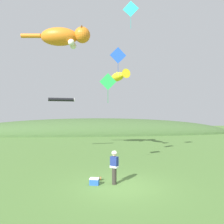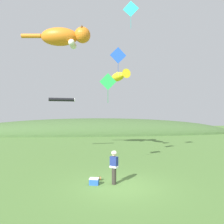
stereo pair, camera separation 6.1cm
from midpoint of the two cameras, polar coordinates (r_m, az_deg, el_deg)
name	(u,v)px [view 1 (the left image)]	position (r m, az deg, el deg)	size (l,w,h in m)	color
ground_plane	(120,186)	(11.97, 2.06, -18.85)	(120.00, 120.00, 0.00)	#517A38
distant_hill_ridge	(97,134)	(42.39, -4.05, -5.82)	(54.12, 10.15, 6.16)	#426033
festival_attendant	(114,166)	(12.05, 0.45, -14.03)	(0.49, 0.47, 1.77)	#332D28
kite_spool	(100,178)	(12.98, -3.23, -16.90)	(0.12, 0.22, 0.22)	olive
picnic_cooler	(94,181)	(12.20, -4.77, -17.61)	(0.56, 0.44, 0.36)	blue
kite_giant_cat	(64,37)	(21.77, -12.45, 18.63)	(6.36, 2.15, 1.93)	orange
kite_fish_windsock	(119,76)	(22.31, 1.72, 9.33)	(1.79, 3.42, 1.02)	yellow
kite_tube_streamer	(62,100)	(23.24, -13.05, 3.18)	(2.69, 0.85, 0.44)	black
kite_diamond_teal	(131,9)	(18.55, 4.82, 25.20)	(1.18, 0.37, 2.13)	#19BFBF
kite_diamond_green	(108,82)	(15.28, -1.18, 7.88)	(1.18, 0.11, 2.08)	green
kite_diamond_blue	(118,56)	(17.28, 1.49, 14.53)	(1.28, 0.08, 2.18)	blue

